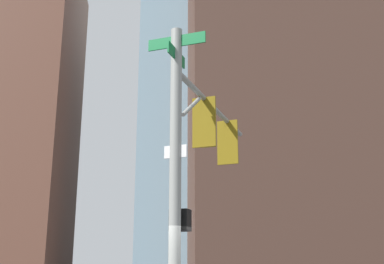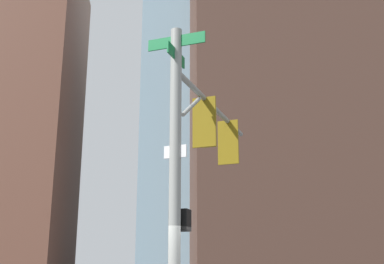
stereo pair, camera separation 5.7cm
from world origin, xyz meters
name	(u,v)px [view 1 (the left image)]	position (x,y,z in m)	size (l,w,h in m)	color
signal_pole_assembly	(201,152)	(0.19, 1.34, 4.21)	(2.61, 4.87, 6.40)	gray
building_brick_nearside	(319,79)	(16.14, 39.60, 21.79)	(27.78, 19.03, 43.58)	#4C3328
building_glass_tower	(258,29)	(12.44, 51.52, 33.68)	(30.57, 23.65, 67.37)	#8CB2C6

